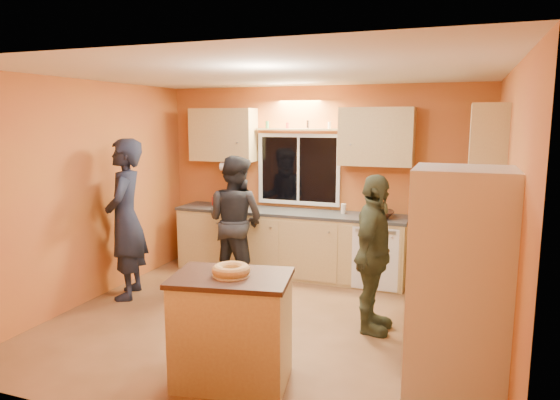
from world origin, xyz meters
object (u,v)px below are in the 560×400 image
at_px(refrigerator, 459,286).
at_px(island, 232,328).
at_px(person_right, 373,254).
at_px(person_left, 126,219).
at_px(person_center, 235,221).

xyz_separation_m(refrigerator, island, (-1.72, -0.40, -0.44)).
bearing_deg(person_right, island, 149.97).
bearing_deg(island, person_left, 135.70).
xyz_separation_m(refrigerator, person_right, (-0.82, 1.01, -0.09)).
height_order(person_center, person_right, person_center).
relative_size(island, person_right, 0.64).
bearing_deg(person_center, person_left, 51.34).
distance_m(refrigerator, island, 1.82).
height_order(island, person_right, person_right).
distance_m(person_center, person_right, 2.12).
bearing_deg(refrigerator, person_left, 165.30).
height_order(island, person_left, person_left).
height_order(person_left, person_center, person_left).
bearing_deg(island, person_right, 46.83).
relative_size(refrigerator, person_center, 1.06).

